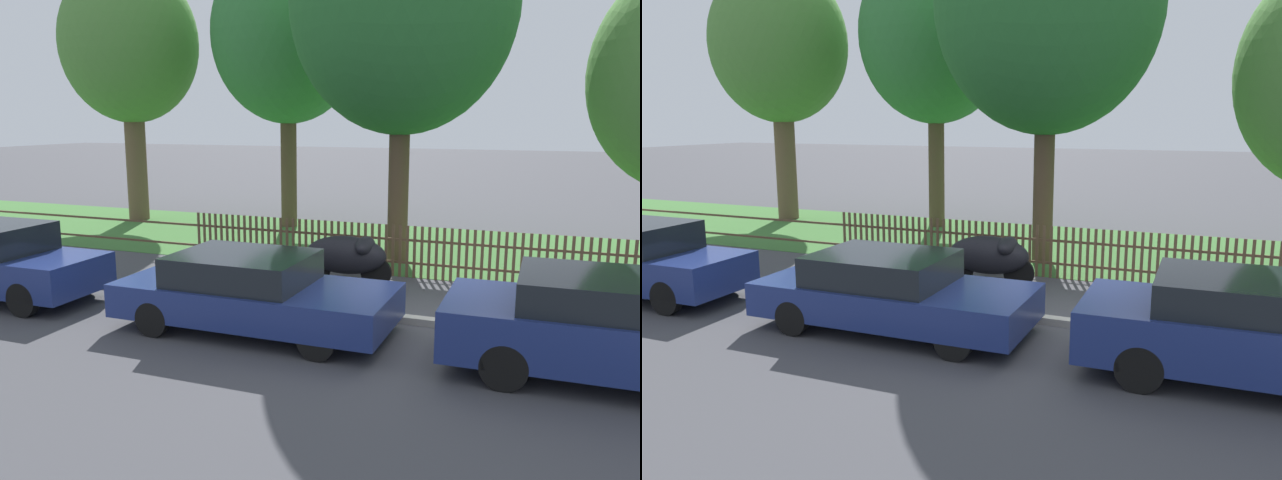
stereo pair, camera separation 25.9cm
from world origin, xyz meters
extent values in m
plane|color=#424247|center=(0.00, 0.00, 0.00)|extent=(120.00, 120.00, 0.00)
cube|color=#B2ADA3|center=(0.00, 0.10, 0.06)|extent=(43.40, 0.20, 0.12)
cube|color=#3D7033|center=(0.00, 6.27, 0.01)|extent=(43.40, 6.36, 0.01)
cube|color=brown|center=(0.00, 3.11, 0.32)|extent=(43.40, 0.03, 0.05)
cube|color=brown|center=(0.00, 3.11, 0.81)|extent=(43.40, 0.03, 0.05)
cube|color=brown|center=(-6.18, 3.09, 0.56)|extent=(0.06, 0.03, 1.13)
cube|color=brown|center=(-6.02, 3.09, 0.56)|extent=(0.06, 0.03, 1.13)
cube|color=brown|center=(-5.87, 3.09, 0.56)|extent=(0.06, 0.03, 1.13)
cube|color=brown|center=(-5.71, 3.09, 0.56)|extent=(0.06, 0.03, 1.13)
cube|color=brown|center=(-5.55, 3.09, 0.56)|extent=(0.06, 0.03, 1.13)
cube|color=brown|center=(-5.40, 3.09, 0.56)|extent=(0.06, 0.03, 1.13)
cube|color=brown|center=(-5.24, 3.09, 0.56)|extent=(0.06, 0.03, 1.13)
cube|color=brown|center=(-5.08, 3.09, 0.56)|extent=(0.06, 0.03, 1.13)
cube|color=brown|center=(-4.93, 3.09, 0.56)|extent=(0.06, 0.03, 1.13)
cube|color=brown|center=(-4.77, 3.09, 0.56)|extent=(0.06, 0.03, 1.13)
cube|color=brown|center=(-4.61, 3.09, 0.56)|extent=(0.06, 0.03, 1.13)
cube|color=brown|center=(-4.46, 3.09, 0.56)|extent=(0.06, 0.03, 1.13)
cube|color=brown|center=(-4.30, 3.09, 0.56)|extent=(0.06, 0.03, 1.13)
cube|color=brown|center=(-4.14, 3.09, 0.56)|extent=(0.06, 0.03, 1.13)
cube|color=brown|center=(-3.99, 3.09, 0.56)|extent=(0.06, 0.03, 1.13)
cube|color=brown|center=(-3.83, 3.09, 0.56)|extent=(0.06, 0.03, 1.13)
cube|color=brown|center=(-3.68, 3.09, 0.56)|extent=(0.06, 0.03, 1.13)
cube|color=brown|center=(-3.52, 3.09, 0.56)|extent=(0.06, 0.03, 1.13)
cube|color=brown|center=(-3.36, 3.09, 0.56)|extent=(0.06, 0.03, 1.13)
cube|color=brown|center=(-3.21, 3.09, 0.56)|extent=(0.06, 0.03, 1.13)
cube|color=brown|center=(-3.05, 3.09, 0.56)|extent=(0.06, 0.03, 1.13)
cube|color=brown|center=(-2.89, 3.09, 0.56)|extent=(0.06, 0.03, 1.13)
cube|color=brown|center=(-2.74, 3.09, 0.56)|extent=(0.06, 0.03, 1.13)
cube|color=brown|center=(-2.58, 3.09, 0.56)|extent=(0.06, 0.03, 1.13)
cube|color=brown|center=(-2.42, 3.09, 0.56)|extent=(0.06, 0.03, 1.13)
cube|color=brown|center=(-2.27, 3.09, 0.56)|extent=(0.06, 0.03, 1.13)
cube|color=brown|center=(-2.11, 3.09, 0.56)|extent=(0.06, 0.03, 1.13)
cube|color=brown|center=(-1.96, 3.09, 0.56)|extent=(0.06, 0.03, 1.13)
cube|color=brown|center=(-1.80, 3.09, 0.56)|extent=(0.06, 0.03, 1.13)
cube|color=brown|center=(-1.64, 3.09, 0.56)|extent=(0.06, 0.03, 1.13)
cube|color=brown|center=(-1.49, 3.09, 0.56)|extent=(0.06, 0.03, 1.13)
cube|color=brown|center=(-1.33, 3.09, 0.56)|extent=(0.06, 0.03, 1.13)
cube|color=brown|center=(-1.17, 3.09, 0.56)|extent=(0.06, 0.03, 1.13)
cube|color=brown|center=(-1.02, 3.09, 0.56)|extent=(0.06, 0.03, 1.13)
cube|color=brown|center=(-0.86, 3.09, 0.56)|extent=(0.06, 0.03, 1.13)
cube|color=brown|center=(-0.70, 3.09, 0.56)|extent=(0.06, 0.03, 1.13)
cube|color=brown|center=(-0.55, 3.09, 0.56)|extent=(0.06, 0.03, 1.13)
cube|color=brown|center=(-0.39, 3.09, 0.56)|extent=(0.06, 0.03, 1.13)
cube|color=brown|center=(-0.23, 3.09, 0.56)|extent=(0.06, 0.03, 1.13)
cube|color=brown|center=(-0.08, 3.09, 0.56)|extent=(0.06, 0.03, 1.13)
cube|color=brown|center=(0.08, 3.09, 0.56)|extent=(0.06, 0.03, 1.13)
cube|color=brown|center=(0.23, 3.09, 0.56)|extent=(0.06, 0.03, 1.13)
cube|color=brown|center=(0.39, 3.09, 0.56)|extent=(0.06, 0.03, 1.13)
cube|color=brown|center=(0.55, 3.09, 0.56)|extent=(0.06, 0.03, 1.13)
cube|color=brown|center=(0.70, 3.09, 0.56)|extent=(0.06, 0.03, 1.13)
cube|color=brown|center=(0.86, 3.09, 0.56)|extent=(0.06, 0.03, 1.13)
cube|color=brown|center=(1.02, 3.09, 0.56)|extent=(0.06, 0.03, 1.13)
cube|color=brown|center=(1.17, 3.09, 0.56)|extent=(0.06, 0.03, 1.13)
cube|color=brown|center=(1.33, 3.09, 0.56)|extent=(0.06, 0.03, 1.13)
cube|color=brown|center=(1.49, 3.09, 0.56)|extent=(0.06, 0.03, 1.13)
cube|color=brown|center=(1.64, 3.09, 0.56)|extent=(0.06, 0.03, 1.13)
cube|color=brown|center=(1.80, 3.09, 0.56)|extent=(0.06, 0.03, 1.13)
cube|color=brown|center=(1.96, 3.09, 0.56)|extent=(0.06, 0.03, 1.13)
cube|color=brown|center=(2.11, 3.09, 0.56)|extent=(0.06, 0.03, 1.13)
cube|color=brown|center=(2.27, 3.09, 0.56)|extent=(0.06, 0.03, 1.13)
cube|color=brown|center=(2.42, 3.09, 0.56)|extent=(0.06, 0.03, 1.13)
cube|color=brown|center=(2.58, 3.09, 0.56)|extent=(0.06, 0.03, 1.13)
cube|color=brown|center=(2.74, 3.09, 0.56)|extent=(0.06, 0.03, 1.13)
cube|color=brown|center=(2.89, 3.09, 0.56)|extent=(0.06, 0.03, 1.13)
cube|color=brown|center=(3.05, 3.09, 0.56)|extent=(0.06, 0.03, 1.13)
cube|color=brown|center=(3.21, 3.09, 0.56)|extent=(0.06, 0.03, 1.13)
cube|color=brown|center=(3.36, 3.09, 0.56)|extent=(0.06, 0.03, 1.13)
cube|color=navy|center=(-7.75, -1.24, 0.58)|extent=(3.86, 1.66, 0.64)
cylinder|color=black|center=(-6.56, -0.48, 0.30)|extent=(0.61, 0.14, 0.61)
cylinder|color=black|center=(-6.55, -1.98, 0.30)|extent=(0.61, 0.14, 0.61)
cube|color=navy|center=(-2.49, -1.12, 0.51)|extent=(4.45, 1.89, 0.54)
cube|color=black|center=(-2.71, -1.12, 1.01)|extent=(2.14, 1.69, 0.47)
cylinder|color=black|center=(-1.11, -0.25, 0.28)|extent=(0.56, 0.14, 0.56)
cylinder|color=black|center=(-1.11, -1.99, 0.28)|extent=(0.56, 0.14, 0.56)
cylinder|color=black|center=(-3.87, -0.26, 0.28)|extent=(0.56, 0.14, 0.56)
cylinder|color=black|center=(-3.87, -1.99, 0.28)|extent=(0.56, 0.14, 0.56)
cube|color=navy|center=(2.84, -1.18, 0.61)|extent=(4.58, 1.92, 0.70)
cube|color=black|center=(2.61, -1.18, 1.17)|extent=(2.21, 1.71, 0.43)
cylinder|color=black|center=(1.42, -0.33, 0.31)|extent=(0.61, 0.15, 0.61)
cylinder|color=black|center=(1.44, -2.06, 0.31)|extent=(0.61, 0.15, 0.61)
cylinder|color=black|center=(-1.40, 2.03, 0.31)|extent=(0.63, 0.15, 0.62)
cylinder|color=black|center=(-2.67, 1.94, 0.31)|extent=(0.63, 0.15, 0.62)
ellipsoid|color=black|center=(-2.03, 1.99, 0.64)|extent=(1.72, 0.78, 0.78)
ellipsoid|color=black|center=(-1.64, 2.02, 0.85)|extent=(0.45, 0.85, 0.36)
cylinder|color=brown|center=(-11.30, 7.52, 2.17)|extent=(0.67, 0.67, 4.35)
ellipsoid|color=#4C8438|center=(-11.30, 7.52, 5.74)|extent=(4.39, 4.39, 5.05)
cylinder|color=brown|center=(-5.99, 8.08, 2.19)|extent=(0.49, 0.49, 4.38)
ellipsoid|color=#337A38|center=(-5.99, 8.08, 5.84)|extent=(4.60, 4.60, 5.28)
cylinder|color=brown|center=(-1.60, 4.53, 2.15)|extent=(0.48, 0.48, 4.30)
ellipsoid|color=#286B2D|center=(-1.60, 4.53, 5.91)|extent=(5.10, 5.10, 5.87)
camera|label=1|loc=(1.94, -9.74, 3.38)|focal=35.00mm
camera|label=2|loc=(2.19, -9.64, 3.38)|focal=35.00mm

